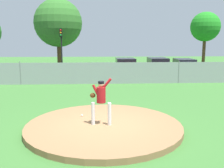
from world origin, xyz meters
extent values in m
plane|color=#386B2D|center=(0.00, 6.00, 0.00)|extent=(80.00, 80.00, 0.00)
cube|color=#2B2B2D|center=(0.00, 14.50, 0.00)|extent=(44.00, 7.00, 0.01)
cylinder|color=olive|center=(0.00, 0.00, 0.10)|extent=(5.67, 5.67, 0.20)
cylinder|color=silver|center=(-0.39, -0.06, 0.60)|extent=(0.13, 0.13, 0.82)
cylinder|color=silver|center=(0.20, -0.16, 0.60)|extent=(0.13, 0.13, 0.82)
cylinder|color=maroon|center=(-0.09, -0.11, 1.30)|extent=(0.32, 0.32, 0.56)
cylinder|color=maroon|center=(0.09, -0.11, 1.67)|extent=(0.41, 0.16, 0.46)
cylinder|color=maroon|center=(-0.27, -0.11, 1.44)|extent=(0.29, 0.14, 0.46)
ellipsoid|color=#4C2D14|center=(-0.39, -0.06, 1.27)|extent=(0.20, 0.12, 0.18)
sphere|color=tan|center=(-0.09, -0.11, 1.68)|extent=(0.20, 0.20, 0.20)
cylinder|color=black|center=(-0.09, -0.11, 1.75)|extent=(0.21, 0.21, 0.09)
sphere|color=white|center=(-0.86, 0.96, 0.23)|extent=(0.07, 0.07, 0.07)
cube|color=gray|center=(0.00, 10.00, 0.82)|extent=(29.98, 0.03, 1.64)
cylinder|color=slate|center=(-6.00, 10.00, 0.87)|extent=(0.07, 0.07, 1.74)
cylinder|color=slate|center=(6.00, 10.00, 0.87)|extent=(0.07, 0.07, 1.74)
cube|color=silver|center=(8.05, 14.74, 0.65)|extent=(2.09, 4.89, 0.66)
cube|color=black|center=(8.05, 14.74, 1.27)|extent=(1.81, 2.73, 0.59)
cylinder|color=black|center=(8.15, 16.22, 0.32)|extent=(1.87, 0.76, 0.64)
cylinder|color=black|center=(7.95, 13.26, 0.32)|extent=(1.87, 0.76, 0.64)
cube|color=maroon|center=(5.45, 14.65, 0.67)|extent=(1.91, 4.64, 0.70)
cube|color=black|center=(5.45, 14.65, 1.35)|extent=(1.72, 2.56, 0.66)
cylinder|color=black|center=(5.48, 16.07, 0.32)|extent=(1.88, 0.68, 0.64)
cylinder|color=black|center=(5.42, 13.22, 0.32)|extent=(1.88, 0.68, 0.64)
cube|color=#A81919|center=(2.37, 14.71, 0.64)|extent=(1.89, 4.44, 0.64)
cube|color=black|center=(2.37, 14.71, 1.30)|extent=(1.73, 2.44, 0.69)
cylinder|color=black|center=(2.38, 16.08, 0.32)|extent=(1.94, 0.64, 0.64)
cylinder|color=black|center=(2.37, 13.33, 0.32)|extent=(1.94, 0.64, 0.64)
cone|color=orange|center=(-8.22, 14.20, 0.28)|extent=(0.32, 0.32, 0.55)
cube|color=black|center=(-8.22, 14.20, 0.02)|extent=(0.40, 0.40, 0.03)
cylinder|color=black|center=(-4.20, 19.05, 2.30)|extent=(0.14, 0.14, 4.60)
cube|color=black|center=(-4.20, 18.87, 4.15)|extent=(0.28, 0.24, 0.90)
sphere|color=red|center=(-4.20, 18.75, 4.42)|extent=(0.18, 0.18, 0.18)
sphere|color=orange|center=(-4.20, 18.75, 4.15)|extent=(0.18, 0.18, 0.18)
sphere|color=green|center=(-4.20, 18.75, 3.88)|extent=(0.18, 0.18, 0.18)
cylinder|color=#4C331E|center=(-4.95, 22.12, 1.71)|extent=(0.51, 0.51, 3.41)
sphere|color=#2F6826|center=(-4.95, 22.12, 5.41)|extent=(5.71, 5.71, 5.71)
cylinder|color=#4C331E|center=(13.61, 23.33, 1.89)|extent=(0.41, 0.41, 3.79)
sphere|color=#1E801D|center=(13.61, 23.33, 5.10)|extent=(3.76, 3.76, 3.76)
camera|label=1|loc=(-0.18, -8.75, 3.14)|focal=39.91mm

